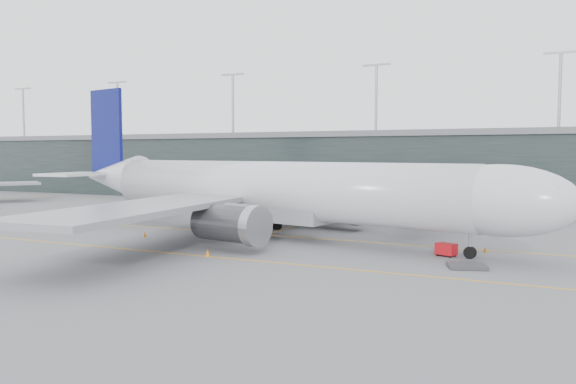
% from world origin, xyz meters
% --- Properties ---
extents(ground, '(320.00, 320.00, 0.00)m').
position_xyz_m(ground, '(0.00, 0.00, 0.00)').
color(ground, '#515156').
rests_on(ground, ground).
extents(taxiline_a, '(160.00, 0.25, 0.02)m').
position_xyz_m(taxiline_a, '(0.00, -4.00, 0.01)').
color(taxiline_a, orange).
rests_on(taxiline_a, ground).
extents(taxiline_b, '(160.00, 0.25, 0.02)m').
position_xyz_m(taxiline_b, '(0.00, -20.00, 0.01)').
color(taxiline_b, orange).
rests_on(taxiline_b, ground).
extents(taxiline_lead_main, '(0.25, 60.00, 0.02)m').
position_xyz_m(taxiline_lead_main, '(5.00, 20.00, 0.01)').
color(taxiline_lead_main, orange).
rests_on(taxiline_lead_main, ground).
extents(taxiline_lead_adj, '(0.25, 60.00, 0.02)m').
position_xyz_m(taxiline_lead_adj, '(-75.00, 20.00, 0.01)').
color(taxiline_lead_adj, orange).
rests_on(taxiline_lead_adj, ground).
extents(terminal, '(240.00, 36.00, 29.00)m').
position_xyz_m(terminal, '(-0.00, 58.00, 7.62)').
color(terminal, black).
rests_on(terminal, ground).
extents(main_aircraft, '(74.11, 68.63, 20.90)m').
position_xyz_m(main_aircraft, '(6.25, -4.77, 5.86)').
color(main_aircraft, silver).
rests_on(main_aircraft, ground).
extents(jet_bridge, '(4.16, 44.28, 6.76)m').
position_xyz_m(jet_bridge, '(22.61, 24.85, 5.06)').
color(jet_bridge, '#26262B').
rests_on(jet_bridge, ground).
extents(gse_cart, '(2.32, 1.92, 1.36)m').
position_xyz_m(gse_cart, '(28.96, -9.52, 0.76)').
color(gse_cart, '#BA0D15').
rests_on(gse_cart, ground).
extents(baggage_dolly, '(4.06, 3.62, 0.34)m').
position_xyz_m(baggage_dolly, '(31.67, -14.80, 0.20)').
color(baggage_dolly, '#36363B').
rests_on(baggage_dolly, ground).
extents(uld_a, '(2.38, 2.12, 1.82)m').
position_xyz_m(uld_a, '(-5.31, 10.73, 0.96)').
color(uld_a, '#38393E').
rests_on(uld_a, ground).
extents(uld_b, '(2.73, 2.47, 2.03)m').
position_xyz_m(uld_b, '(-3.64, 11.87, 1.07)').
color(uld_b, '#38393E').
rests_on(uld_b, ground).
extents(uld_c, '(2.25, 1.94, 1.79)m').
position_xyz_m(uld_c, '(-0.61, 11.65, 0.94)').
color(uld_c, '#38393E').
rests_on(uld_c, ground).
extents(cone_nose, '(0.41, 0.41, 0.65)m').
position_xyz_m(cone_nose, '(32.42, -5.57, 0.33)').
color(cone_nose, orange).
rests_on(cone_nose, ground).
extents(cone_wing_stbd, '(0.49, 0.49, 0.77)m').
position_xyz_m(cone_wing_stbd, '(6.63, -20.02, 0.39)').
color(cone_wing_stbd, orange).
rests_on(cone_wing_stbd, ground).
extents(cone_wing_port, '(0.42, 0.42, 0.68)m').
position_xyz_m(cone_wing_port, '(11.11, 11.79, 0.34)').
color(cone_wing_port, orange).
rests_on(cone_wing_port, ground).
extents(cone_tail, '(0.45, 0.45, 0.71)m').
position_xyz_m(cone_tail, '(-8.00, -12.00, 0.35)').
color(cone_tail, orange).
rests_on(cone_tail, ground).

